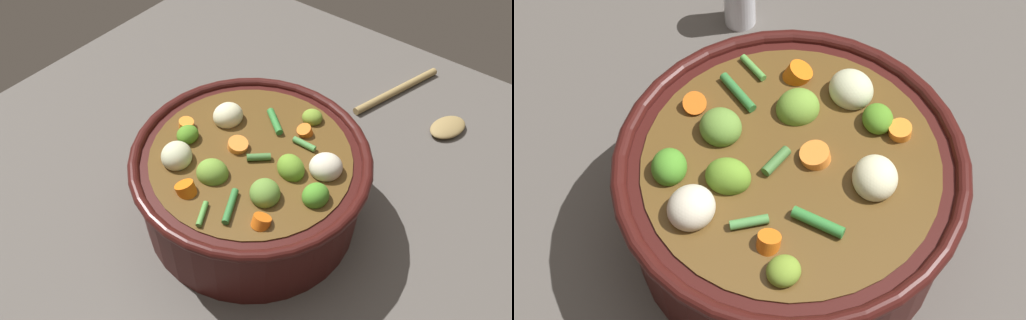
# 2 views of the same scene
# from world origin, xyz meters

# --- Properties ---
(ground_plane) EXTENTS (1.10, 1.10, 0.00)m
(ground_plane) POSITION_xyz_m (0.00, 0.00, 0.00)
(ground_plane) COLOR #514C47
(cooking_pot) EXTENTS (0.33, 0.33, 0.15)m
(cooking_pot) POSITION_xyz_m (-0.00, 0.00, 0.07)
(cooking_pot) COLOR #38110F
(cooking_pot) RESTS_ON ground_plane
(wooden_spoon) EXTENTS (0.19, 0.20, 0.02)m
(wooden_spoon) POSITION_xyz_m (-0.11, -0.37, 0.01)
(wooden_spoon) COLOR olive
(wooden_spoon) RESTS_ON ground_plane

